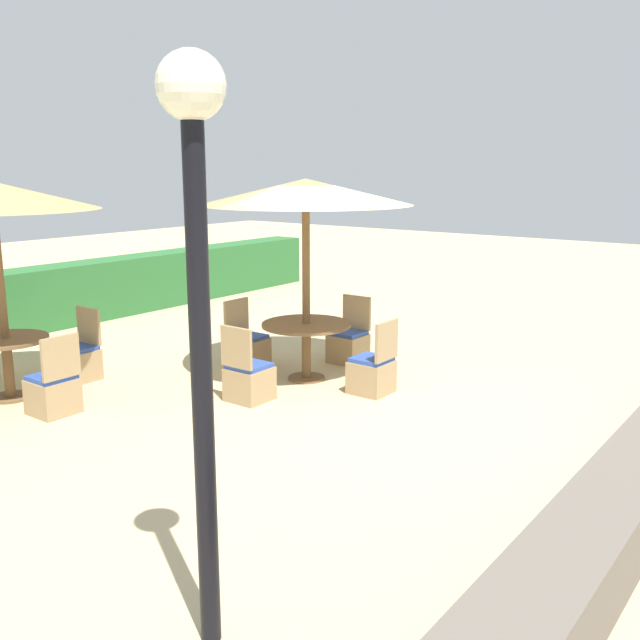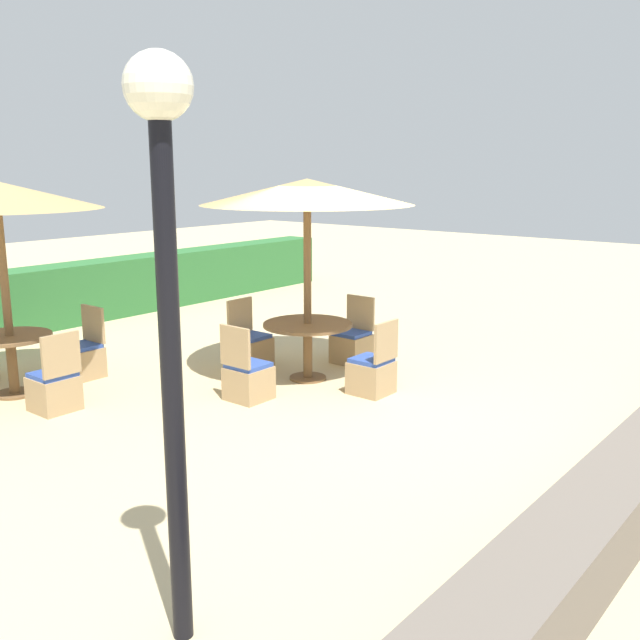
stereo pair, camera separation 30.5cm
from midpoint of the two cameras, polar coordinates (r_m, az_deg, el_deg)
name	(u,v)px [view 2 (the right image)]	position (r m, az deg, el deg)	size (l,w,h in m)	color
ground_plane	(359,400)	(8.57, 4.17, -6.43)	(40.00, 40.00, 0.00)	#C6B284
hedge_row	(58,296)	(13.10, -19.60, 1.82)	(13.00, 0.70, 1.05)	#2D6B33
lamp_post	(165,242)	(3.84, -10.04, 6.15)	(0.36, 0.36, 3.32)	black
round_table_back_left	(11,350)	(9.31, -22.64, -2.21)	(0.98, 0.98, 0.75)	brown
patio_chair_back_left_south	(55,388)	(8.62, -19.52, -5.19)	(0.46, 0.46, 0.93)	tan
patio_chair_back_left_east	(83,358)	(9.84, -17.62, -2.92)	(0.46, 0.46, 0.93)	tan
parasol_center	(307,193)	(8.98, -0.05, 10.15)	(2.68, 2.68, 2.58)	brown
round_table_center	(308,334)	(9.22, -0.04, -1.13)	(1.15, 1.15, 0.75)	brown
patio_chair_center_west	(248,378)	(8.53, -4.79, -4.69)	(0.46, 0.46, 0.93)	tan
patio_chair_center_south	(372,373)	(8.76, 5.21, -4.24)	(0.46, 0.46, 0.93)	tan
patio_chair_center_north	(250,348)	(9.95, -4.73, -2.21)	(0.46, 0.46, 0.93)	tan
patio_chair_center_east	(352,344)	(10.11, 3.45, -1.95)	(0.46, 0.46, 0.93)	tan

